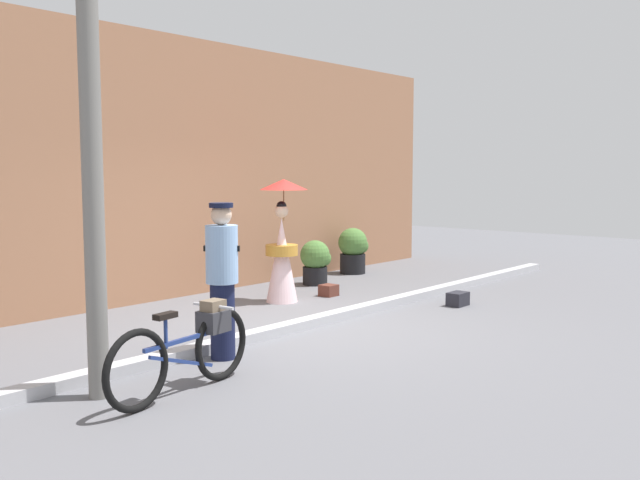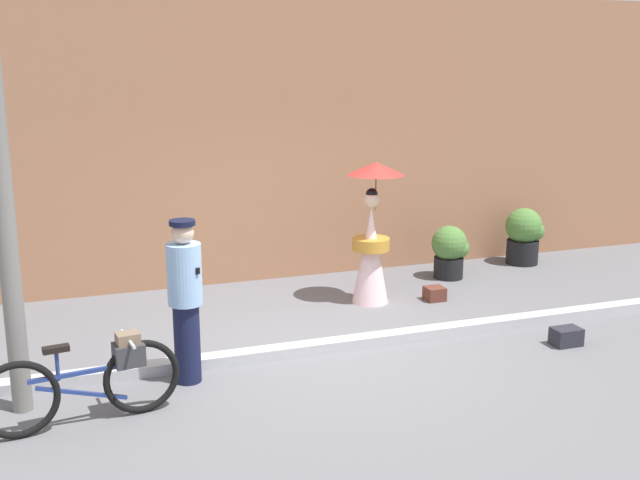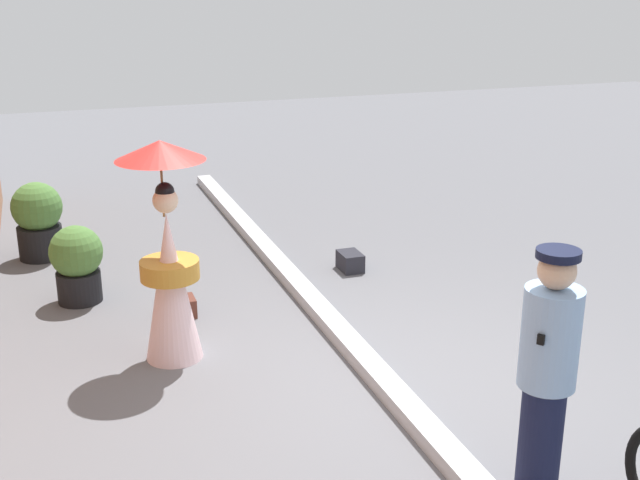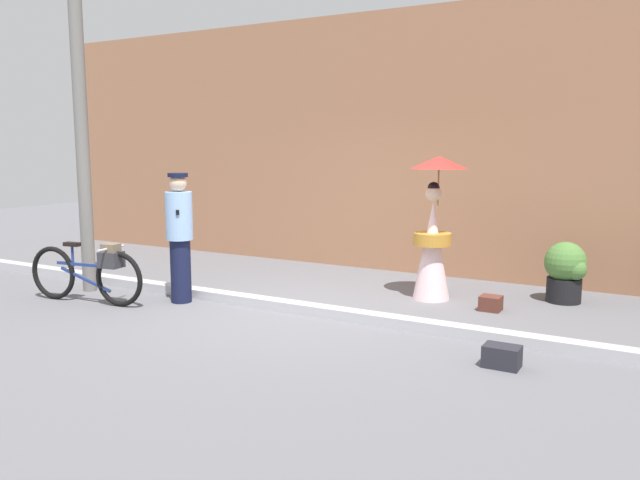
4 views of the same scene
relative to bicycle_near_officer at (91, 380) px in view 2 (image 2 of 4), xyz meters
name	(u,v)px [view 2 (image 2 of 4)]	position (x,y,z in m)	size (l,w,h in m)	color
ground_plane	(327,351)	(2.55, 0.92, -0.41)	(30.00, 30.00, 0.00)	slate
building_wall	(252,140)	(2.55, 4.08, 1.62)	(14.00, 0.40, 4.07)	#9E6B4C
sidewalk_curb	(327,346)	(2.55, 0.92, -0.35)	(14.00, 0.20, 0.12)	#B2B2B7
bicycle_near_officer	(91,380)	(0.00, 0.00, 0.00)	(1.75, 0.48, 0.79)	black
person_officer	(185,297)	(0.95, 0.62, 0.47)	(0.34, 0.34, 1.66)	#141938
person_with_parasol	(372,236)	(3.70, 2.38, 0.49)	(0.73, 0.73, 1.86)	silver
potted_plant_by_door	(524,234)	(6.74, 3.39, 0.06)	(0.58, 0.57, 0.89)	black
potted_plant_small	(450,250)	(5.24, 3.05, 0.01)	(0.53, 0.52, 0.78)	black
backpack_on_pavement	(567,336)	(5.16, 0.18, -0.31)	(0.32, 0.23, 0.20)	#26262D
backpack_spare	(435,293)	(4.53, 2.16, -0.32)	(0.25, 0.24, 0.18)	#592D23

